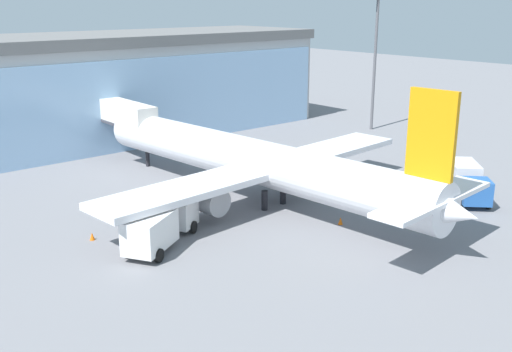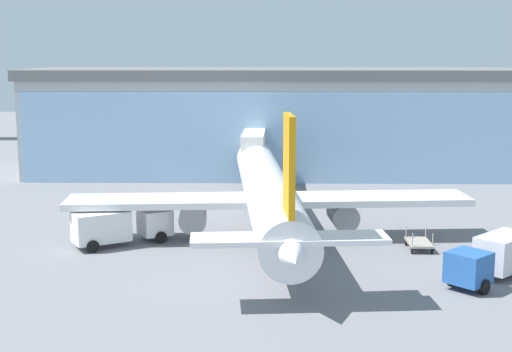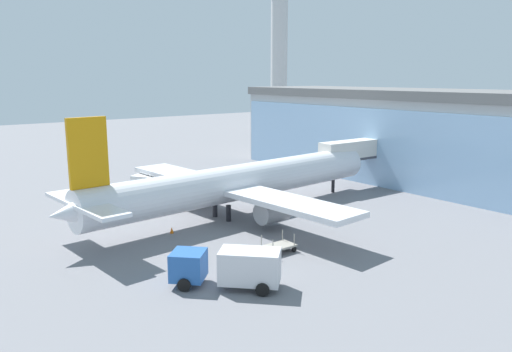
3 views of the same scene
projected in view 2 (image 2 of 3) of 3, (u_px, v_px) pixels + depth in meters
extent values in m
plane|color=slate|center=(280.00, 255.00, 50.27)|extent=(240.00, 240.00, 0.00)
cube|color=#A6A6A6|center=(275.00, 126.00, 84.56)|extent=(56.49, 15.66, 11.01)
cube|color=#90B6DC|center=(276.00, 138.00, 76.90)|extent=(55.31, 0.51, 9.91)
cube|color=slate|center=(276.00, 74.00, 83.50)|extent=(57.62, 15.98, 1.20)
cube|color=silver|center=(254.00, 142.00, 74.63)|extent=(2.46, 11.99, 2.40)
cube|color=#3F3F47|center=(254.00, 152.00, 74.81)|extent=(2.50, 11.99, 0.30)
cylinder|color=#4C4C51|center=(256.00, 164.00, 79.56)|extent=(0.70, 0.70, 3.66)
cylinder|color=silver|center=(267.00, 191.00, 55.91)|extent=(6.29, 35.27, 3.60)
cone|color=silver|center=(255.00, 158.00, 73.17)|extent=(3.82, 3.27, 3.60)
cone|color=silver|center=(291.00, 253.00, 38.66)|extent=(3.54, 4.24, 3.24)
cube|color=silver|center=(269.00, 200.00, 54.25)|extent=(30.82, 6.54, 0.50)
cube|color=silver|center=(289.00, 239.00, 39.55)|extent=(11.15, 3.24, 0.30)
cube|color=orange|center=(289.00, 165.00, 39.34)|extent=(0.61, 3.22, 5.61)
cylinder|color=gray|center=(193.00, 217.00, 54.64)|extent=(2.34, 3.35, 2.10)
cylinder|color=gray|center=(343.00, 215.00, 55.31)|extent=(2.34, 3.35, 2.10)
cylinder|color=black|center=(256.00, 232.00, 53.59)|extent=(0.50, 0.50, 1.60)
cylinder|color=black|center=(284.00, 232.00, 53.72)|extent=(0.50, 0.50, 1.60)
cylinder|color=black|center=(256.00, 188.00, 70.67)|extent=(0.40, 0.40, 1.60)
cube|color=silver|center=(155.00, 222.00, 54.21)|extent=(3.01, 3.01, 1.90)
cube|color=white|center=(101.00, 227.00, 52.14)|extent=(4.56, 3.93, 2.20)
cylinder|color=black|center=(150.00, 231.00, 55.32)|extent=(0.93, 0.72, 0.90)
cylinder|color=black|center=(161.00, 237.00, 53.43)|extent=(0.93, 0.72, 0.90)
cylinder|color=black|center=(84.00, 239.00, 52.79)|extent=(0.93, 0.72, 0.90)
cylinder|color=black|center=(93.00, 246.00, 50.91)|extent=(0.93, 0.72, 0.90)
cube|color=#2659A5|center=(469.00, 267.00, 42.81)|extent=(3.11, 3.11, 1.90)
cube|color=silver|center=(503.00, 252.00, 45.60)|extent=(4.40, 4.36, 2.20)
cylinder|color=black|center=(484.00, 287.00, 42.18)|extent=(0.86, 0.84, 0.90)
cylinder|color=black|center=(452.00, 278.00, 43.76)|extent=(0.86, 0.84, 0.90)
cylinder|color=black|center=(494.00, 262.00, 47.26)|extent=(0.86, 0.84, 0.90)
cube|color=#9E998C|center=(419.00, 242.00, 51.69)|extent=(1.62, 2.81, 0.16)
cylinder|color=black|center=(406.00, 242.00, 52.86)|extent=(0.12, 0.44, 0.44)
cylinder|color=#9E998C|center=(406.00, 232.00, 52.71)|extent=(0.08, 0.08, 0.90)
cylinder|color=black|center=(425.00, 242.00, 52.84)|extent=(0.12, 0.44, 0.44)
cylinder|color=#9E998C|center=(426.00, 232.00, 52.70)|extent=(0.08, 0.08, 0.90)
cylinder|color=black|center=(412.00, 251.00, 50.65)|extent=(0.12, 0.44, 0.44)
cylinder|color=#9E998C|center=(412.00, 239.00, 50.51)|extent=(0.08, 0.08, 0.90)
cylinder|color=black|center=(432.00, 251.00, 50.64)|extent=(0.12, 0.44, 0.44)
cylinder|color=#9E998C|center=(433.00, 239.00, 50.49)|extent=(0.08, 0.08, 0.90)
cone|color=orange|center=(286.00, 262.00, 47.66)|extent=(0.36, 0.36, 0.55)
cone|color=orange|center=(92.00, 228.00, 57.02)|extent=(0.36, 0.36, 0.55)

